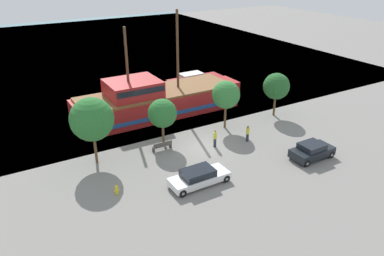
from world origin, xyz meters
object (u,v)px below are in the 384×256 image
Objects in this scene: fire_hydrant at (117,189)px; pedestrian_walking_far at (248,133)px; moored_boat_dockside at (194,80)px; bench_promenade_east at (162,146)px; pedestrian_walking_near at (215,138)px; pirate_ship at (155,100)px; parked_car_curb_front at (199,177)px; parked_car_curb_mid at (312,151)px.

pedestrian_walking_far is at bearing 8.04° from fire_hydrant.
bench_promenade_east is at bearing -129.38° from moored_boat_dockside.
fire_hydrant is 0.43× the size of pedestrian_walking_near.
moored_boat_dockside is (9.30, 6.92, -0.99)m from pirate_ship.
parked_car_curb_front is 6.40× the size of fire_hydrant.
parked_car_curb_mid is 2.11× the size of bench_promenade_east.
bench_promenade_east is at bearing 162.12° from pedestrian_walking_far.
pedestrian_walking_near is at bearing 45.24° from parked_car_curb_front.
moored_boat_dockside is 18.51m from pedestrian_walking_far.
parked_car_curb_front is 11.03m from parked_car_curb_mid.
moored_boat_dockside reaches higher than fire_hydrant.
moored_boat_dockside is 4.19× the size of bench_promenade_east.
pedestrian_walking_near is (4.63, 4.67, 0.24)m from parked_car_curb_front.
parked_car_curb_mid is (-1.70, -23.46, 0.10)m from moored_boat_dockside.
pirate_ship reaches higher than fire_hydrant.
moored_boat_dockside is 19.86m from bench_promenade_east.
parked_car_curb_mid is 2.23× the size of pedestrian_walking_near.
moored_boat_dockside is at bearing 65.17° from pedestrian_walking_near.
parked_car_curb_mid is 17.40m from fire_hydrant.
pirate_ship reaches higher than moored_boat_dockside.
moored_boat_dockside is 1.62× the size of parked_car_curb_front.
moored_boat_dockside is at bearing 36.63° from pirate_ship.
parked_car_curb_front is 2.74× the size of pedestrian_walking_near.
pedestrian_walking_near is at bearing 13.80° from fire_hydrant.
pedestrian_walking_near is at bearing -22.74° from bench_promenade_east.
pedestrian_walking_far is at bearing -10.81° from pedestrian_walking_near.
pirate_ship is 11.99m from pedestrian_walking_far.
bench_promenade_east is at bearing 89.78° from parked_car_curb_front.
moored_boat_dockside reaches higher than parked_car_curb_mid.
fire_hydrant is at bearing -166.20° from pedestrian_walking_near.
parked_car_curb_front is 2.59× the size of bench_promenade_east.
parked_car_curb_front is at bearing -102.46° from pirate_ship.
parked_car_curb_mid is at bearing -7.89° from parked_car_curb_front.
pedestrian_walking_near reaches higher than pedestrian_walking_far.
bench_promenade_east is at bearing 36.65° from fire_hydrant.
moored_boat_dockside is 1.99× the size of parked_car_curb_mid.
pirate_ship is 16.11m from fire_hydrant.
parked_car_curb_mid is 2.37× the size of pedestrian_walking_far.
moored_boat_dockside is at bearing 75.57° from pedestrian_walking_far.
fire_hydrant is 14.27m from pedestrian_walking_far.
pedestrian_walking_far is at bearing -17.88° from bench_promenade_east.
bench_promenade_east is at bearing 157.26° from pedestrian_walking_near.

